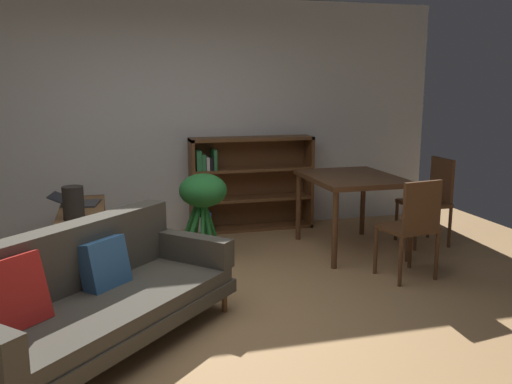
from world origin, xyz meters
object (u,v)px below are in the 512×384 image
(dining_chair_far, at_px, (413,223))
(bookshelf, at_px, (245,183))
(desk_speaker, at_px, (73,203))
(dining_table, at_px, (351,184))
(media_console, at_px, (83,239))
(potted_floor_plant, at_px, (203,202))
(dining_chair_near, at_px, (431,197))
(fabric_couch, at_px, (89,294))
(open_laptop, at_px, (77,202))

(dining_chair_far, distance_m, bookshelf, 2.33)
(desk_speaker, height_order, dining_table, desk_speaker)
(media_console, relative_size, dining_chair_far, 1.53)
(potted_floor_plant, relative_size, dining_chair_near, 0.94)
(fabric_couch, bearing_deg, dining_chair_far, 12.14)
(desk_speaker, distance_m, dining_table, 2.74)
(media_console, relative_size, dining_chair_near, 1.48)
(media_console, distance_m, dining_chair_near, 3.65)
(fabric_couch, bearing_deg, media_console, 93.53)
(fabric_couch, distance_m, dining_table, 3.03)
(dining_chair_far, bearing_deg, bookshelf, 115.59)
(dining_chair_far, bearing_deg, media_console, 158.80)
(media_console, distance_m, desk_speaker, 0.56)
(open_laptop, relative_size, dining_chair_near, 0.53)
(media_console, relative_size, open_laptop, 2.81)
(media_console, xyz_separation_m, dining_chair_near, (3.64, -0.14, 0.24))
(desk_speaker, xyz_separation_m, dining_chair_near, (3.68, 0.21, -0.19))
(fabric_couch, height_order, dining_chair_far, dining_chair_far)
(desk_speaker, bearing_deg, dining_chair_near, 3.24)
(media_console, distance_m, dining_chair_far, 3.06)
(media_console, height_order, bookshelf, bookshelf)
(dining_table, xyz_separation_m, bookshelf, (-0.86, 1.14, -0.15))
(open_laptop, height_order, potted_floor_plant, potted_floor_plant)
(potted_floor_plant, bearing_deg, dining_chair_far, -29.12)
(media_console, bearing_deg, fabric_couch, -86.47)
(open_laptop, bearing_deg, media_console, -79.37)
(dining_table, relative_size, bookshelf, 0.76)
(media_console, xyz_separation_m, dining_table, (2.69, -0.14, 0.43))
(bookshelf, bearing_deg, potted_floor_plant, -121.46)
(media_console, bearing_deg, dining_table, -3.04)
(open_laptop, bearing_deg, dining_table, -8.26)
(potted_floor_plant, xyz_separation_m, bookshelf, (0.70, 1.15, -0.05))
(dining_chair_near, bearing_deg, dining_chair_far, -129.68)
(dining_chair_far, bearing_deg, open_laptop, 154.85)
(desk_speaker, relative_size, bookshelf, 0.20)
(desk_speaker, bearing_deg, open_laptop, 90.42)
(potted_floor_plant, xyz_separation_m, dining_table, (1.56, 0.01, 0.10))
(media_console, bearing_deg, dining_chair_near, -2.28)
(fabric_couch, xyz_separation_m, media_console, (-0.10, 1.69, -0.09))
(fabric_couch, height_order, potted_floor_plant, potted_floor_plant)
(desk_speaker, relative_size, dining_table, 0.26)
(media_console, height_order, dining_chair_far, dining_chair_far)
(fabric_couch, xyz_separation_m, bookshelf, (1.73, 2.69, 0.18))
(desk_speaker, distance_m, dining_chair_far, 2.99)
(dining_chair_near, bearing_deg, potted_floor_plant, -179.88)
(desk_speaker, bearing_deg, bookshelf, 35.73)
(fabric_couch, xyz_separation_m, dining_table, (2.59, 1.55, 0.33))
(desk_speaker, distance_m, dining_chair_near, 3.69)
(fabric_couch, xyz_separation_m, potted_floor_plant, (1.03, 1.54, 0.23))
(fabric_couch, relative_size, dining_chair_far, 2.18)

